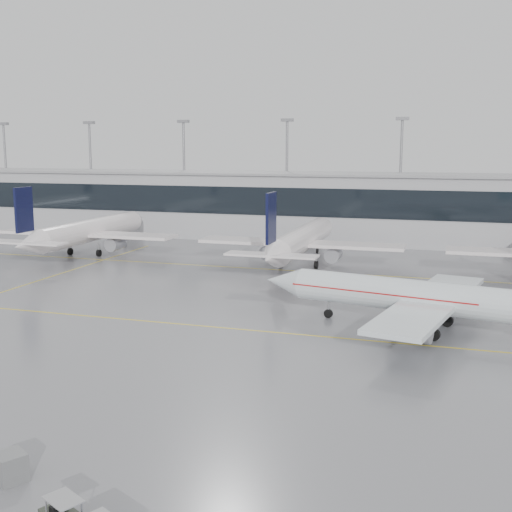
% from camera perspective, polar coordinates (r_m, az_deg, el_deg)
% --- Properties ---
extents(ground, '(320.00, 320.00, 0.00)m').
position_cam_1_polar(ground, '(61.80, -3.32, -6.36)').
color(ground, gray).
rests_on(ground, ground).
extents(taxi_line_main, '(120.00, 0.25, 0.01)m').
position_cam_1_polar(taxi_line_main, '(61.80, -3.32, -6.35)').
color(taxi_line_main, yellow).
rests_on(taxi_line_main, ground).
extents(taxi_line_north, '(120.00, 0.25, 0.01)m').
position_cam_1_polar(taxi_line_north, '(89.75, 3.41, -1.31)').
color(taxi_line_north, yellow).
rests_on(taxi_line_north, ground).
extents(taxi_line_cross, '(0.25, 60.00, 0.01)m').
position_cam_1_polar(taxi_line_cross, '(88.72, -18.25, -1.91)').
color(taxi_line_cross, yellow).
rests_on(taxi_line_cross, ground).
extents(terminal, '(180.00, 15.00, 12.00)m').
position_cam_1_polar(terminal, '(119.96, 7.11, 4.28)').
color(terminal, '#A3A3A7').
rests_on(terminal, ground).
extents(terminal_glass, '(180.00, 0.20, 5.00)m').
position_cam_1_polar(terminal_glass, '(112.43, 6.45, 4.71)').
color(terminal_glass, black).
rests_on(terminal_glass, ground).
extents(terminal_roof, '(182.00, 16.00, 0.40)m').
position_cam_1_polar(terminal_roof, '(119.55, 7.18, 7.24)').
color(terminal_roof, gray).
rests_on(terminal_roof, ground).
extents(light_masts, '(156.40, 1.00, 22.60)m').
position_cam_1_polar(light_masts, '(125.42, 7.68, 7.86)').
color(light_masts, gray).
rests_on(light_masts, ground).
extents(air_canada_jet, '(32.98, 25.90, 10.05)m').
position_cam_1_polar(air_canada_jet, '(61.67, 15.15, -3.71)').
color(air_canada_jet, silver).
rests_on(air_canada_jet, ground).
extents(parked_jet_b, '(29.64, 36.96, 11.72)m').
position_cam_1_polar(parked_jet_b, '(106.22, -14.74, 2.11)').
color(parked_jet_b, white).
rests_on(parked_jet_b, ground).
extents(parked_jet_c, '(29.64, 36.96, 11.72)m').
position_cam_1_polar(parked_jet_c, '(92.68, 3.98, 1.35)').
color(parked_jet_c, white).
rests_on(parked_jet_c, ground).
extents(gse_unit, '(2.00, 1.97, 1.50)m').
position_cam_1_polar(gse_unit, '(36.96, -20.97, -17.12)').
color(gse_unit, slate).
rests_on(gse_unit, ground).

